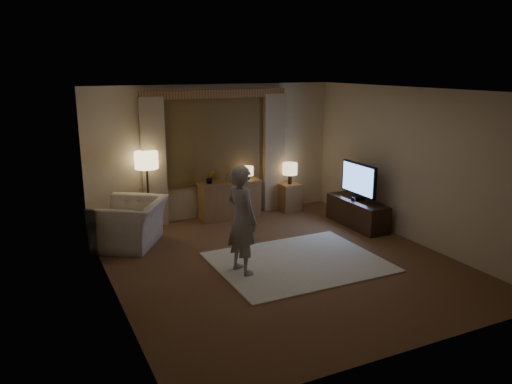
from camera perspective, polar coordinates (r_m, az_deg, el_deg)
room at (r=7.80m, az=1.24°, el=2.37°), size 5.04×5.54×2.64m
rug at (r=7.77m, az=4.83°, el=-7.96°), size 2.50×2.00×0.02m
sideboard at (r=9.87m, az=-3.03°, el=-0.96°), size 1.20×0.40×0.70m
picture_frame at (r=9.76m, az=-3.06°, el=1.58°), size 0.16×0.02×0.20m
plant at (r=9.61m, az=-5.27°, el=1.64°), size 0.17×0.13×0.30m
table_lamp_sideboard at (r=9.90m, az=-0.93°, el=2.36°), size 0.22×0.22×0.30m
floor_lamp at (r=9.20m, az=-12.39°, el=3.10°), size 0.42×0.42×1.44m
armchair at (r=8.60m, az=-14.18°, el=-3.50°), size 1.50×1.54×0.76m
side_table at (r=10.41m, az=3.85°, el=-0.57°), size 0.40×0.40×0.56m
table_lamp_side at (r=10.28m, az=3.91°, el=2.60°), size 0.30×0.30×0.44m
tv_stand at (r=9.57m, az=11.48°, el=-2.36°), size 0.45×1.40×0.50m
tv at (r=9.41m, az=11.67°, el=1.36°), size 0.24×0.97×0.70m
person at (r=7.11m, az=-1.63°, el=-3.17°), size 0.49×0.64×1.58m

